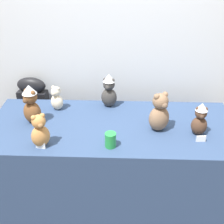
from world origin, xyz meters
TOP-DOWN VIEW (x-y plane):
  - ground_plane at (0.00, 0.00)m, footprint 10.00×10.00m
  - wall_back at (0.00, 0.92)m, footprint 7.00×0.08m
  - display_table at (0.00, 0.25)m, footprint 1.98×0.83m
  - instrument_case at (-0.79, 0.80)m, footprint 0.29×0.15m
  - teddy_bear_charcoal at (-0.04, 0.57)m, footprint 0.16×0.14m
  - teddy_bear_mocha at (0.36, 0.20)m, footprint 0.21×0.20m
  - teddy_bear_cream at (-0.48, 0.49)m, footprint 0.14×0.13m
  - teddy_bear_cocoa at (0.66, 0.15)m, footprint 0.12×0.11m
  - teddy_bear_caramel at (-0.49, -0.04)m, footprint 0.17×0.16m
  - teddy_bear_chestnut at (-0.64, 0.27)m, footprint 0.19×0.18m
  - party_cup_green at (0.00, -0.03)m, footprint 0.08×0.08m
  - name_card_front_left at (0.66, 0.05)m, footprint 0.07×0.01m
  - name_card_front_middle at (-0.49, -0.08)m, footprint 0.07×0.02m

SIDE VIEW (x-z plane):
  - ground_plane at x=0.00m, z-range 0.00..0.00m
  - display_table at x=0.00m, z-range 0.00..0.77m
  - instrument_case at x=-0.79m, z-range 0.00..0.93m
  - name_card_front_left at x=0.66m, z-range 0.77..0.82m
  - name_card_front_middle at x=-0.49m, z-range 0.77..0.82m
  - party_cup_green at x=0.00m, z-range 0.77..0.88m
  - teddy_bear_cream at x=-0.48m, z-range 0.76..0.98m
  - teddy_bear_caramel at x=-0.49m, z-range 0.76..1.02m
  - teddy_bear_cocoa at x=0.66m, z-range 0.76..1.03m
  - teddy_bear_mocha at x=0.36m, z-range 0.76..1.07m
  - teddy_bear_charcoal at x=-0.04m, z-range 0.76..1.07m
  - teddy_bear_chestnut at x=-0.64m, z-range 0.76..1.09m
  - wall_back at x=0.00m, z-range 0.00..2.60m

